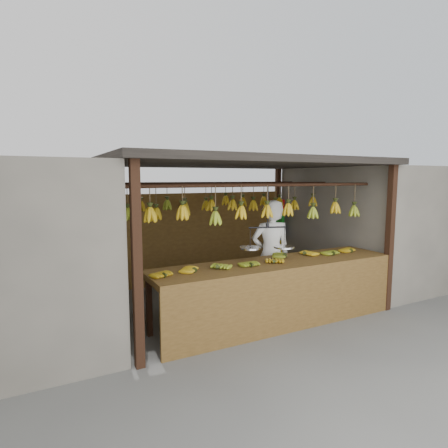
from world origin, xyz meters
TOP-DOWN VIEW (x-y plane):
  - ground at (0.00, 0.00)m, footprint 80.00×80.00m
  - stall at (0.00, 0.33)m, footprint 4.30×3.30m
  - neighbor_right at (3.60, 0.00)m, footprint 3.00×3.00m
  - counter at (0.11, -1.23)m, footprint 3.76×0.85m
  - hanging_bananas at (-0.00, -0.01)m, footprint 3.63×2.25m
  - balance_scale at (0.03, -1.00)m, footprint 0.77×0.46m
  - vendor at (0.37, -0.60)m, footprint 0.73×0.57m
  - bag_bundles at (1.94, 1.35)m, footprint 0.08×0.26m

SIDE VIEW (x-z plane):
  - ground at x=0.00m, z-range 0.00..0.00m
  - counter at x=0.11m, z-range 0.24..1.20m
  - vendor at x=0.37m, z-range 0.00..1.76m
  - bag_bundles at x=1.94m, z-range 0.42..1.65m
  - balance_scale at x=0.03m, z-range 0.68..1.60m
  - neighbor_right at x=3.60m, z-range 0.00..2.30m
  - hanging_bananas at x=0.00m, z-range 1.42..1.81m
  - stall at x=0.00m, z-range 0.77..3.17m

